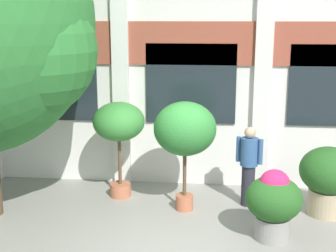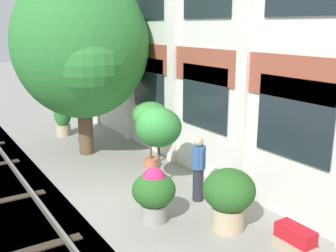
# 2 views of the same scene
# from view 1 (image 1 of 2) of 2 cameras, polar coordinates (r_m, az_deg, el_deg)

# --- Properties ---
(ground_plane) EXTENTS (80.00, 80.00, 0.00)m
(ground_plane) POSITION_cam_1_polar(r_m,az_deg,el_deg) (8.07, 1.54, -13.72)
(ground_plane) COLOR gray
(apartment_facade) EXTENTS (15.34, 0.64, 7.11)m
(apartment_facade) POSITION_cam_1_polar(r_m,az_deg,el_deg) (10.13, 2.95, 12.66)
(apartment_facade) COLOR silver
(apartment_facade) RESTS_ON ground
(potted_plant_tall_urn) EXTENTS (1.05, 1.05, 1.99)m
(potted_plant_tall_urn) POSITION_cam_1_polar(r_m,az_deg,el_deg) (9.45, -6.01, 0.05)
(potted_plant_tall_urn) COLOR #B76647
(potted_plant_tall_urn) RESTS_ON ground
(potted_plant_ribbed_drum) EXTENTS (0.94, 0.94, 1.22)m
(potted_plant_ribbed_drum) POSITION_cam_1_polar(r_m,az_deg,el_deg) (8.02, 12.76, -8.90)
(potted_plant_ribbed_drum) COLOR gray
(potted_plant_ribbed_drum) RESTS_ON ground
(potted_plant_fluted_column) EXTENTS (1.08, 1.08, 1.31)m
(potted_plant_fluted_column) POSITION_cam_1_polar(r_m,az_deg,el_deg) (9.23, 18.97, -5.82)
(potted_plant_fluted_column) COLOR tan
(potted_plant_fluted_column) RESTS_ON ground
(potted_plant_low_pan) EXTENTS (1.17, 1.17, 2.12)m
(potted_plant_low_pan) POSITION_cam_1_polar(r_m,az_deg,el_deg) (8.72, 2.08, -0.55)
(potted_plant_low_pan) COLOR #B76647
(potted_plant_low_pan) RESTS_ON ground
(resident_by_doorway) EXTENTS (0.50, 0.34, 1.59)m
(resident_by_doorway) POSITION_cam_1_polar(r_m,az_deg,el_deg) (9.27, 9.82, -4.57)
(resident_by_doorway) COLOR #282833
(resident_by_doorway) RESTS_ON ground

